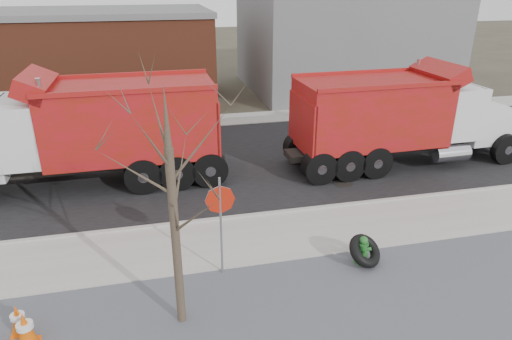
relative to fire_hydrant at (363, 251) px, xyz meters
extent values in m
plane|color=#383328|center=(-1.52, 1.48, -0.36)|extent=(120.00, 120.00, 0.00)
cube|color=slate|center=(-1.52, -2.02, -0.35)|extent=(60.00, 5.00, 0.03)
cube|color=#9E9B93|center=(-1.52, 1.73, -0.33)|extent=(60.00, 2.50, 0.06)
cube|color=#9E9B93|center=(-1.52, 3.03, -0.31)|extent=(60.00, 0.15, 0.11)
cube|color=black|center=(-1.52, 7.78, -0.35)|extent=(60.00, 9.40, 0.02)
cube|color=#9E9B93|center=(-1.52, 13.48, -0.33)|extent=(60.00, 2.00, 0.06)
cube|color=slate|center=(7.48, 19.48, 3.64)|extent=(12.00, 10.00, 8.00)
cube|color=brown|center=(-11.52, 18.48, 2.14)|extent=(20.00, 8.00, 5.00)
cube|color=slate|center=(-11.52, 18.48, 4.79)|extent=(20.20, 8.20, 0.30)
cylinder|color=#382D23|center=(-4.72, -1.12, 1.64)|extent=(0.18, 0.18, 4.00)
cone|color=#382D23|center=(-4.72, -1.12, 4.24)|extent=(0.14, 0.14, 1.20)
cylinder|color=#296C2D|center=(0.00, 0.01, -0.33)|extent=(0.42, 0.42, 0.06)
cylinder|color=#296C2D|center=(0.00, 0.01, -0.05)|extent=(0.22, 0.22, 0.57)
cylinder|color=#296C2D|center=(0.00, 0.01, 0.21)|extent=(0.29, 0.29, 0.05)
sphere|color=#296C2D|center=(0.00, 0.01, 0.30)|extent=(0.23, 0.23, 0.23)
cylinder|color=#296C2D|center=(0.00, 0.01, 0.40)|extent=(0.05, 0.05, 0.06)
cylinder|color=#296C2D|center=(-0.16, 0.02, 0.04)|extent=(0.12, 0.12, 0.10)
cylinder|color=#296C2D|center=(0.16, -0.01, 0.04)|extent=(0.12, 0.12, 0.10)
cylinder|color=#296C2D|center=(-0.02, -0.15, 0.02)|extent=(0.15, 0.13, 0.14)
torus|color=black|center=(0.02, -0.08, 0.04)|extent=(1.22, 1.20, 0.80)
cylinder|color=gray|center=(-3.59, 0.38, 0.95)|extent=(0.06, 0.06, 2.62)
cylinder|color=#AF1D0C|center=(-3.59, 0.38, 1.70)|extent=(0.71, 0.05, 0.71)
cube|color=#DD5207|center=(-8.02, -0.75, -0.34)|extent=(0.37, 0.37, 0.04)
cone|color=#DD5207|center=(-8.02, -0.75, 0.01)|extent=(0.35, 0.35, 0.68)
cylinder|color=white|center=(-8.02, -0.75, 0.08)|extent=(0.28, 0.28, 0.10)
cone|color=#DD5207|center=(-7.79, -1.15, 0.06)|extent=(0.40, 0.40, 0.78)
cylinder|color=white|center=(-7.79, -1.15, 0.14)|extent=(0.32, 0.32, 0.11)
cube|color=black|center=(4.44, 6.14, 0.36)|extent=(9.33, 1.19, 0.24)
cube|color=silver|center=(8.24, 6.23, 0.96)|extent=(2.45, 2.18, 1.20)
cube|color=silver|center=(9.31, 6.26, 0.96)|extent=(0.11, 1.91, 1.09)
cube|color=silver|center=(6.34, 6.18, 1.73)|extent=(1.80, 2.55, 1.96)
cube|color=black|center=(7.09, 6.20, 2.27)|extent=(0.10, 2.18, 0.87)
cube|color=#A50E1E|center=(3.03, 6.10, 1.84)|extent=(5.51, 2.75, 2.39)
cylinder|color=silver|center=(5.46, 7.20, 2.22)|extent=(0.16, 0.16, 2.61)
cylinder|color=black|center=(8.41, 7.41, 0.26)|extent=(1.21, 0.36, 1.20)
cylinder|color=black|center=(8.47, 5.06, 0.26)|extent=(1.21, 0.36, 1.20)
cylinder|color=black|center=(1.69, 7.11, 0.26)|extent=(1.21, 0.36, 1.20)
cylinder|color=black|center=(1.75, 5.02, 0.26)|extent=(1.21, 0.36, 1.20)
cube|color=black|center=(-7.18, 6.74, 0.39)|extent=(9.32, 1.08, 0.25)
cube|color=silver|center=(-9.08, 6.73, 1.83)|extent=(1.85, 2.64, 2.05)
cube|color=#A50E1E|center=(-5.70, 6.76, 1.94)|extent=(5.73, 2.79, 2.51)
cylinder|color=silver|center=(-8.22, 5.65, 2.34)|extent=(0.16, 0.16, 2.74)
cylinder|color=black|center=(-4.32, 5.68, 0.29)|extent=(1.26, 0.35, 1.25)
cylinder|color=black|center=(-4.34, 7.86, 0.29)|extent=(1.26, 0.35, 1.25)
camera|label=1|loc=(-4.94, -9.10, 6.48)|focal=32.00mm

